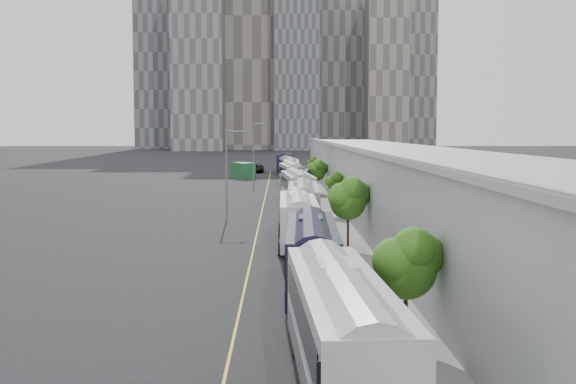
{
  "coord_description": "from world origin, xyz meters",
  "views": [
    {
      "loc": [
        0.43,
        -18.71,
        8.59
      ],
      "look_at": [
        1.19,
        47.36,
        3.0
      ],
      "focal_mm": 45.0,
      "sensor_mm": 36.0,
      "label": 1
    }
  ],
  "objects_px": {
    "bus_5": "(298,185)",
    "shipping_container": "(243,170)",
    "street_lamp_near": "(228,169)",
    "suv": "(256,168)",
    "street_lamp_far": "(255,149)",
    "bus_2": "(298,224)",
    "bus_7": "(291,172)",
    "bus_8": "(288,168)",
    "bus_4": "(297,191)",
    "bus_9": "(286,164)",
    "bus_1": "(312,260)",
    "bus_6": "(291,177)",
    "bus_3": "(303,208)",
    "bus_0": "(341,340)"
  },
  "relations": [
    {
      "from": "bus_6",
      "to": "bus_7",
      "type": "height_order",
      "value": "bus_6"
    },
    {
      "from": "bus_2",
      "to": "bus_6",
      "type": "relative_size",
      "value": 1.0
    },
    {
      "from": "bus_1",
      "to": "bus_4",
      "type": "relative_size",
      "value": 0.94
    },
    {
      "from": "bus_5",
      "to": "bus_9",
      "type": "xyz_separation_m",
      "value": [
        -1.11,
        56.56,
        0.12
      ]
    },
    {
      "from": "bus_2",
      "to": "bus_4",
      "type": "relative_size",
      "value": 0.95
    },
    {
      "from": "bus_0",
      "to": "street_lamp_far",
      "type": "xyz_separation_m",
      "value": [
        -6.18,
        95.68,
        3.96
      ]
    },
    {
      "from": "bus_3",
      "to": "bus_8",
      "type": "distance_m",
      "value": 72.5
    },
    {
      "from": "bus_7",
      "to": "street_lamp_far",
      "type": "height_order",
      "value": "street_lamp_far"
    },
    {
      "from": "bus_2",
      "to": "bus_1",
      "type": "bearing_deg",
      "value": -88.41
    },
    {
      "from": "bus_5",
      "to": "street_lamp_near",
      "type": "relative_size",
      "value": 1.53
    },
    {
      "from": "bus_0",
      "to": "bus_1",
      "type": "distance_m",
      "value": 15.1
    },
    {
      "from": "bus_1",
      "to": "bus_6",
      "type": "xyz_separation_m",
      "value": [
        0.05,
        70.98,
        -0.01
      ]
    },
    {
      "from": "bus_9",
      "to": "street_lamp_near",
      "type": "height_order",
      "value": "street_lamp_near"
    },
    {
      "from": "bus_2",
      "to": "shipping_container",
      "type": "height_order",
      "value": "bus_2"
    },
    {
      "from": "bus_6",
      "to": "bus_7",
      "type": "relative_size",
      "value": 1.03
    },
    {
      "from": "bus_7",
      "to": "bus_8",
      "type": "height_order",
      "value": "same"
    },
    {
      "from": "bus_8",
      "to": "shipping_container",
      "type": "relative_size",
      "value": 1.97
    },
    {
      "from": "bus_4",
      "to": "bus_8",
      "type": "bearing_deg",
      "value": 86.22
    },
    {
      "from": "bus_7",
      "to": "suv",
      "type": "relative_size",
      "value": 1.99
    },
    {
      "from": "bus_5",
      "to": "suv",
      "type": "distance_m",
      "value": 55.68
    },
    {
      "from": "bus_8",
      "to": "bus_2",
      "type": "bearing_deg",
      "value": -94.38
    },
    {
      "from": "bus_4",
      "to": "bus_7",
      "type": "xyz_separation_m",
      "value": [
        -0.03,
        41.08,
        -0.13
      ]
    },
    {
      "from": "bus_2",
      "to": "bus_7",
      "type": "distance_m",
      "value": 69.22
    },
    {
      "from": "bus_4",
      "to": "bus_9",
      "type": "bearing_deg",
      "value": 86.48
    },
    {
      "from": "bus_8",
      "to": "bus_9",
      "type": "xyz_separation_m",
      "value": [
        -0.4,
        12.85,
        0.15
      ]
    },
    {
      "from": "bus_5",
      "to": "suv",
      "type": "xyz_separation_m",
      "value": [
        -7.21,
        55.2,
        -0.71
      ]
    },
    {
      "from": "bus_6",
      "to": "street_lamp_near",
      "type": "relative_size",
      "value": 1.54
    },
    {
      "from": "bus_3",
      "to": "bus_5",
      "type": "xyz_separation_m",
      "value": [
        0.23,
        28.79,
        -0.05
      ]
    },
    {
      "from": "bus_9",
      "to": "street_lamp_far",
      "type": "relative_size",
      "value": 1.43
    },
    {
      "from": "bus_3",
      "to": "bus_7",
      "type": "distance_m",
      "value": 58.26
    },
    {
      "from": "bus_7",
      "to": "suv",
      "type": "distance_m",
      "value": 26.65
    },
    {
      "from": "bus_1",
      "to": "bus_3",
      "type": "xyz_separation_m",
      "value": [
        0.38,
        26.43,
        0.04
      ]
    },
    {
      "from": "street_lamp_far",
      "to": "suv",
      "type": "distance_m",
      "value": 30.24
    },
    {
      "from": "bus_8",
      "to": "bus_7",
      "type": "bearing_deg",
      "value": -92.74
    },
    {
      "from": "bus_4",
      "to": "bus_9",
      "type": "distance_m",
      "value": 68.18
    },
    {
      "from": "bus_6",
      "to": "bus_3",
      "type": "bearing_deg",
      "value": -94.64
    },
    {
      "from": "bus_8",
      "to": "shipping_container",
      "type": "distance_m",
      "value": 10.46
    },
    {
      "from": "bus_7",
      "to": "shipping_container",
      "type": "distance_m",
      "value": 11.86
    },
    {
      "from": "bus_8",
      "to": "suv",
      "type": "xyz_separation_m",
      "value": [
        -6.5,
        11.5,
        -0.69
      ]
    },
    {
      "from": "bus_4",
      "to": "bus_6",
      "type": "distance_m",
      "value": 27.37
    },
    {
      "from": "bus_8",
      "to": "street_lamp_far",
      "type": "distance_m",
      "value": 19.67
    },
    {
      "from": "bus_8",
      "to": "shipping_container",
      "type": "height_order",
      "value": "bus_8"
    },
    {
      "from": "bus_3",
      "to": "bus_5",
      "type": "bearing_deg",
      "value": 90.97
    },
    {
      "from": "bus_2",
      "to": "bus_7",
      "type": "relative_size",
      "value": 1.03
    },
    {
      "from": "bus_5",
      "to": "shipping_container",
      "type": "bearing_deg",
      "value": 109.09
    },
    {
      "from": "suv",
      "to": "street_lamp_near",
      "type": "bearing_deg",
      "value": -87.99
    },
    {
      "from": "bus_5",
      "to": "shipping_container",
      "type": "relative_size",
      "value": 2.0
    },
    {
      "from": "bus_2",
      "to": "bus_4",
      "type": "distance_m",
      "value": 28.15
    },
    {
      "from": "suv",
      "to": "bus_1",
      "type": "bearing_deg",
      "value": -84.53
    },
    {
      "from": "shipping_container",
      "to": "suv",
      "type": "relative_size",
      "value": 1.02
    }
  ]
}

